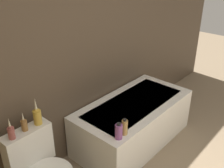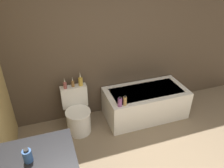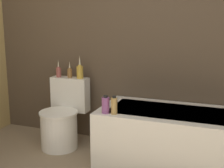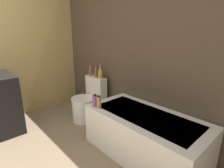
{
  "view_description": "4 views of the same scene",
  "coord_description": "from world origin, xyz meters",
  "px_view_note": "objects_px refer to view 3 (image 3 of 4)",
  "views": [
    {
      "loc": [
        -1.3,
        0.4,
        2.05
      ],
      "look_at": [
        0.28,
        1.81,
        0.99
      ],
      "focal_mm": 42.0,
      "sensor_mm": 36.0,
      "label": 1
    },
    {
      "loc": [
        -0.83,
        -0.94,
        2.55
      ],
      "look_at": [
        0.07,
        1.71,
        0.9
      ],
      "focal_mm": 35.0,
      "sensor_mm": 36.0,
      "label": 2
    },
    {
      "loc": [
        1.19,
        -0.88,
        1.39
      ],
      "look_at": [
        0.23,
        1.65,
        0.8
      ],
      "focal_mm": 50.0,
      "sensor_mm": 36.0,
      "label": 3
    },
    {
      "loc": [
        1.88,
        0.38,
        1.45
      ],
      "look_at": [
        0.31,
        1.81,
        0.83
      ],
      "focal_mm": 28.0,
      "sensor_mm": 36.0,
      "label": 4
    }
  ],
  "objects_px": {
    "bathtub": "(176,138)",
    "vase_gold": "(59,71)",
    "toilet": "(62,120)",
    "shampoo_bottle_short": "(114,106)",
    "vase_silver": "(70,72)",
    "shampoo_bottle_tall": "(106,105)",
    "vase_bronze": "(80,71)"
  },
  "relations": [
    {
      "from": "vase_gold",
      "to": "vase_silver",
      "type": "xyz_separation_m",
      "value": [
        0.13,
        0.02,
        -0.01
      ]
    },
    {
      "from": "shampoo_bottle_tall",
      "to": "shampoo_bottle_short",
      "type": "bearing_deg",
      "value": -1.07
    },
    {
      "from": "vase_silver",
      "to": "shampoo_bottle_tall",
      "type": "distance_m",
      "value": 0.82
    },
    {
      "from": "toilet",
      "to": "shampoo_bottle_tall",
      "type": "distance_m",
      "value": 0.76
    },
    {
      "from": "vase_gold",
      "to": "vase_silver",
      "type": "bearing_deg",
      "value": 9.34
    },
    {
      "from": "bathtub",
      "to": "shampoo_bottle_short",
      "type": "relative_size",
      "value": 8.43
    },
    {
      "from": "vase_gold",
      "to": "vase_bronze",
      "type": "distance_m",
      "value": 0.26
    },
    {
      "from": "vase_gold",
      "to": "vase_silver",
      "type": "height_order",
      "value": "vase_gold"
    },
    {
      "from": "shampoo_bottle_tall",
      "to": "toilet",
      "type": "bearing_deg",
      "value": 154.49
    },
    {
      "from": "toilet",
      "to": "vase_gold",
      "type": "distance_m",
      "value": 0.54
    },
    {
      "from": "bathtub",
      "to": "toilet",
      "type": "distance_m",
      "value": 1.23
    },
    {
      "from": "bathtub",
      "to": "vase_bronze",
      "type": "distance_m",
      "value": 1.24
    },
    {
      "from": "bathtub",
      "to": "vase_gold",
      "type": "relative_size",
      "value": 7.32
    },
    {
      "from": "vase_gold",
      "to": "vase_bronze",
      "type": "relative_size",
      "value": 0.78
    },
    {
      "from": "vase_gold",
      "to": "vase_silver",
      "type": "distance_m",
      "value": 0.13
    },
    {
      "from": "toilet",
      "to": "vase_silver",
      "type": "distance_m",
      "value": 0.53
    },
    {
      "from": "toilet",
      "to": "bathtub",
      "type": "bearing_deg",
      "value": -1.0
    },
    {
      "from": "vase_silver",
      "to": "shampoo_bottle_short",
      "type": "bearing_deg",
      "value": -35.01
    },
    {
      "from": "toilet",
      "to": "shampoo_bottle_tall",
      "type": "xyz_separation_m",
      "value": [
        0.63,
        -0.3,
        0.31
      ]
    },
    {
      "from": "vase_bronze",
      "to": "shampoo_bottle_tall",
      "type": "height_order",
      "value": "vase_bronze"
    },
    {
      "from": "shampoo_bottle_short",
      "to": "vase_gold",
      "type": "bearing_deg",
      "value": 150.37
    },
    {
      "from": "toilet",
      "to": "shampoo_bottle_short",
      "type": "distance_m",
      "value": 0.83
    },
    {
      "from": "bathtub",
      "to": "vase_gold",
      "type": "height_order",
      "value": "vase_gold"
    },
    {
      "from": "bathtub",
      "to": "shampoo_bottle_tall",
      "type": "bearing_deg",
      "value": -155.01
    },
    {
      "from": "vase_gold",
      "to": "vase_bronze",
      "type": "bearing_deg",
      "value": 3.91
    },
    {
      "from": "bathtub",
      "to": "shampoo_bottle_tall",
      "type": "xyz_separation_m",
      "value": [
        -0.6,
        -0.28,
        0.34
      ]
    },
    {
      "from": "toilet",
      "to": "vase_bronze",
      "type": "height_order",
      "value": "vase_bronze"
    },
    {
      "from": "bathtub",
      "to": "shampoo_bottle_short",
      "type": "xyz_separation_m",
      "value": [
        -0.51,
        -0.28,
        0.34
      ]
    },
    {
      "from": "toilet",
      "to": "shampoo_bottle_short",
      "type": "height_order",
      "value": "toilet"
    },
    {
      "from": "bathtub",
      "to": "toilet",
      "type": "xyz_separation_m",
      "value": [
        -1.23,
        0.02,
        0.03
      ]
    },
    {
      "from": "vase_silver",
      "to": "vase_gold",
      "type": "bearing_deg",
      "value": -170.66
    },
    {
      "from": "bathtub",
      "to": "vase_silver",
      "type": "distance_m",
      "value": 1.35
    }
  ]
}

